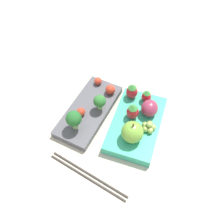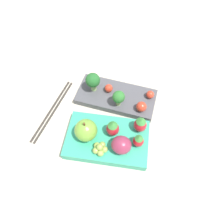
{
  "view_description": "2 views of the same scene",
  "coord_description": "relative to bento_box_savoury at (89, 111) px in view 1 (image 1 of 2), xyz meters",
  "views": [
    {
      "loc": [
        -0.36,
        -0.13,
        0.57
      ],
      "look_at": [
        -0.01,
        -0.01,
        0.04
      ],
      "focal_mm": 40.0,
      "sensor_mm": 36.0,
      "label": 1
    },
    {
      "loc": [
        0.03,
        -0.26,
        0.48
      ],
      "look_at": [
        -0.01,
        -0.01,
        0.04
      ],
      "focal_mm": 32.0,
      "sensor_mm": 36.0,
      "label": 2
    }
  ],
  "objects": [
    {
      "name": "bento_box_fruit",
      "position": [
        -0.0,
        -0.13,
        0.0
      ],
      "size": [
        0.2,
        0.13,
        0.03
      ],
      "color": "#33A87F",
      "rests_on": "ground_plane"
    },
    {
      "name": "cherry_tomato_1",
      "position": [
        0.07,
        -0.04,
        0.02
      ],
      "size": [
        0.03,
        0.03,
        0.03
      ],
      "color": "red",
      "rests_on": "bento_box_savoury"
    },
    {
      "name": "cherry_tomato_0",
      "position": [
        0.09,
        0.01,
        0.02
      ],
      "size": [
        0.02,
        0.02,
        0.02
      ],
      "color": "red",
      "rests_on": "bento_box_savoury"
    },
    {
      "name": "strawberry_0",
      "position": [
        0.07,
        -0.1,
        0.04
      ],
      "size": [
        0.03,
        0.03,
        0.05
      ],
      "color": "red",
      "rests_on": "bento_box_fruit"
    },
    {
      "name": "apple",
      "position": [
        -0.05,
        -0.14,
        0.04
      ],
      "size": [
        0.05,
        0.05,
        0.06
      ],
      "color": "#70A838",
      "rests_on": "bento_box_fruit"
    },
    {
      "name": "bento_box_savoury",
      "position": [
        0.0,
        0.0,
        0.0
      ],
      "size": [
        0.23,
        0.12,
        0.02
      ],
      "color": "#4C4C51",
      "rests_on": "ground_plane"
    },
    {
      "name": "ground_plane",
      "position": [
        0.01,
        -0.06,
        -0.01
      ],
      "size": [
        4.0,
        4.0,
        0.0
      ],
      "primitive_type": "plane",
      "color": "#BCB29E"
    },
    {
      "name": "plum",
      "position": [
        0.04,
        -0.16,
        0.04
      ],
      "size": [
        0.05,
        0.04,
        0.04
      ],
      "color": "#892D47",
      "rests_on": "bento_box_fruit"
    },
    {
      "name": "cherry_tomato_2",
      "position": [
        -0.02,
        0.01,
        0.02
      ],
      "size": [
        0.02,
        0.02,
        0.02
      ],
      "color": "red",
      "rests_on": "bento_box_savoury"
    },
    {
      "name": "strawberry_1",
      "position": [
        0.01,
        -0.12,
        0.04
      ],
      "size": [
        0.03,
        0.03,
        0.05
      ],
      "color": "red",
      "rests_on": "bento_box_fruit"
    },
    {
      "name": "grape_cluster",
      "position": [
        -0.01,
        -0.17,
        0.03
      ],
      "size": [
        0.04,
        0.04,
        0.03
      ],
      "color": "#8EA84C",
      "rests_on": "bento_box_fruit"
    },
    {
      "name": "broccoli_floret_1",
      "position": [
        0.01,
        -0.03,
        0.04
      ],
      "size": [
        0.03,
        0.03,
        0.05
      ],
      "color": "#93B770",
      "rests_on": "bento_box_savoury"
    },
    {
      "name": "chopsticks_pair",
      "position": [
        -0.17,
        -0.07,
        -0.01
      ],
      "size": [
        0.06,
        0.21,
        0.01
      ],
      "color": "#332D28",
      "rests_on": "ground_plane"
    },
    {
      "name": "strawberry_2",
      "position": [
        0.07,
        -0.14,
        0.04
      ],
      "size": [
        0.03,
        0.03,
        0.04
      ],
      "color": "red",
      "rests_on": "bento_box_fruit"
    },
    {
      "name": "broccoli_floret_0",
      "position": [
        -0.07,
        0.01,
        0.05
      ],
      "size": [
        0.04,
        0.04,
        0.06
      ],
      "color": "#93B770",
      "rests_on": "bento_box_savoury"
    }
  ]
}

